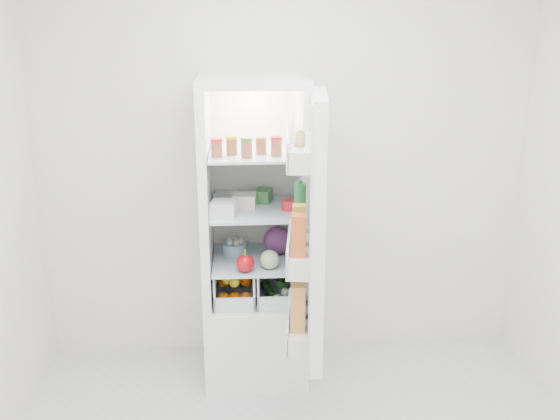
{
  "coord_description": "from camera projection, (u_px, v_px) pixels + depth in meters",
  "views": [
    {
      "loc": [
        -0.27,
        -2.24,
        2.11
      ],
      "look_at": [
        -0.07,
        0.95,
        1.11
      ],
      "focal_mm": 40.0,
      "sensor_mm": 36.0,
      "label": 1
    }
  ],
  "objects": [
    {
      "name": "shelf_top",
      "position": [
        254.0,
        153.0,
        3.48
      ],
      "size": [
        0.49,
        0.53,
        0.02
      ],
      "primitive_type": "cube",
      "color": "silver",
      "rests_on": "refrigerator"
    },
    {
      "name": "foil_tray",
      "position": [
        227.0,
        196.0,
        3.74
      ],
      "size": [
        0.17,
        0.14,
        0.04
      ],
      "primitive_type": "cube",
      "rotation": [
        0.0,
        0.0,
        -0.18
      ],
      "color": "silver",
      "rests_on": "shelf_mid"
    },
    {
      "name": "citrus_pile",
      "position": [
        234.0,
        287.0,
        3.65
      ],
      "size": [
        0.2,
        0.24,
        0.16
      ],
      "color": "#DB5E0B",
      "rests_on": "refrigerator"
    },
    {
      "name": "shelf_low",
      "position": [
        255.0,
        259.0,
        3.67
      ],
      "size": [
        0.49,
        0.53,
        0.01
      ],
      "primitive_type": "cube",
      "color": "silver",
      "rests_on": "refrigerator"
    },
    {
      "name": "refrigerator",
      "position": [
        255.0,
        267.0,
        3.75
      ],
      "size": [
        0.6,
        0.6,
        1.8
      ],
      "color": "white",
      "rests_on": "ground"
    },
    {
      "name": "fridge_door",
      "position": [
        312.0,
        234.0,
        3.03
      ],
      "size": [
        0.23,
        0.6,
        1.3
      ],
      "rotation": [
        0.0,
        0.0,
        1.46
      ],
      "color": "white",
      "rests_on": "refrigerator"
    },
    {
      "name": "room_walls",
      "position": [
        314.0,
        163.0,
        2.3
      ],
      "size": [
        3.02,
        3.02,
        2.61
      ],
      "color": "silver",
      "rests_on": "ground"
    },
    {
      "name": "condiment_jars",
      "position": [
        247.0,
        148.0,
        3.35
      ],
      "size": [
        0.38,
        0.16,
        0.08
      ],
      "color": "#B21919",
      "rests_on": "shelf_top"
    },
    {
      "name": "crisper_left",
      "position": [
        235.0,
        280.0,
        3.7
      ],
      "size": [
        0.23,
        0.46,
        0.22
      ],
      "primitive_type": null,
      "color": "silver",
      "rests_on": "refrigerator"
    },
    {
      "name": "mushroom_bowl",
      "position": [
        235.0,
        248.0,
        3.73
      ],
      "size": [
        0.19,
        0.19,
        0.07
      ],
      "primitive_type": "cylinder",
      "rotation": [
        0.0,
        0.0,
        0.43
      ],
      "color": "#93C3DB",
      "rests_on": "shelf_low"
    },
    {
      "name": "squeeze_bottle",
      "position": [
        290.0,
        133.0,
        3.59
      ],
      "size": [
        0.05,
        0.05,
        0.16
      ],
      "primitive_type": "cylinder",
      "rotation": [
        0.0,
        0.0,
        0.0
      ],
      "color": "silver",
      "rests_on": "shelf_top"
    },
    {
      "name": "crisper_right",
      "position": [
        276.0,
        279.0,
        3.72
      ],
      "size": [
        0.23,
        0.46,
        0.22
      ],
      "primitive_type": null,
      "color": "silver",
      "rests_on": "refrigerator"
    },
    {
      "name": "tin_red",
      "position": [
        289.0,
        205.0,
        3.53
      ],
      "size": [
        0.11,
        0.11,
        0.06
      ],
      "primitive_type": "cylinder",
      "rotation": [
        0.0,
        0.0,
        -0.35
      ],
      "color": "red",
      "rests_on": "shelf_mid"
    },
    {
      "name": "bell_pepper",
      "position": [
        245.0,
        263.0,
        3.46
      ],
      "size": [
        0.1,
        0.1,
        0.1
      ],
      "primitive_type": "sphere",
      "color": "#B70B12",
      "rests_on": "shelf_low"
    },
    {
      "name": "tub_green",
      "position": [
        263.0,
        195.0,
        3.69
      ],
      "size": [
        0.12,
        0.15,
        0.07
      ],
      "primitive_type": "cube",
      "rotation": [
        0.0,
        0.0,
        -0.28
      ],
      "color": "#3D873E",
      "rests_on": "shelf_mid"
    },
    {
      "name": "tub_white",
      "position": [
        224.0,
        209.0,
        3.41
      ],
      "size": [
        0.15,
        0.15,
        0.09
      ],
      "primitive_type": "cube",
      "rotation": [
        0.0,
        0.0,
        -0.16
      ],
      "color": "silver",
      "rests_on": "shelf_mid"
    },
    {
      "name": "red_cabbage",
      "position": [
        278.0,
        240.0,
        3.72
      ],
      "size": [
        0.17,
        0.17,
        0.17
      ],
      "primitive_type": "sphere",
      "color": "#59205D",
      "rests_on": "shelf_low"
    },
    {
      "name": "veg_pile",
      "position": [
        277.0,
        286.0,
        3.73
      ],
      "size": [
        0.16,
        0.3,
        0.1
      ],
      "color": "#194416",
      "rests_on": "refrigerator"
    },
    {
      "name": "shelf_mid",
      "position": [
        254.0,
        209.0,
        3.58
      ],
      "size": [
        0.49,
        0.53,
        0.02
      ],
      "primitive_type": "cube",
      "color": "silver",
      "rests_on": "refrigerator"
    },
    {
      "name": "tub_cream",
      "position": [
        244.0,
        200.0,
        3.58
      ],
      "size": [
        0.14,
        0.14,
        0.08
      ],
      "primitive_type": "cube",
      "rotation": [
        0.0,
        0.0,
        -0.1
      ],
      "color": "silver",
      "rests_on": "shelf_mid"
    },
    {
      "name": "salad_bag",
      "position": [
        270.0,
        260.0,
        3.5
      ],
      "size": [
        0.11,
        0.11,
        0.11
      ],
      "primitive_type": "sphere",
      "color": "#B3C493",
      "rests_on": "shelf_low"
    }
  ]
}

